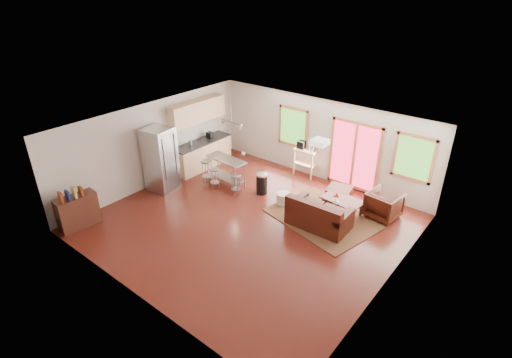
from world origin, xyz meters
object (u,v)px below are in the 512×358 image
Objects in this scene: rug at (323,218)px; coffee_table at (342,201)px; refrigerator at (161,159)px; loveseat at (318,216)px; kitchen_cart at (306,153)px; ottoman at (339,195)px; armchair at (384,204)px; island at (226,166)px.

rug is 2.34× the size of coffee_table.
loveseat is at bearing 5.55° from refrigerator.
rug is 2.34× the size of kitchen_cart.
ottoman reaches higher than coffee_table.
ottoman is 0.34× the size of refrigerator.
armchair is at bearing -15.49° from kitchen_cart.
kitchen_cart reaches higher than rug.
rug is 5.07m from refrigerator.
rug is 3.47m from island.
island is (1.29, 1.46, -0.39)m from refrigerator.
refrigerator reaches higher than coffee_table.
kitchen_cart is (-3.04, 0.84, 0.37)m from armchair.
island is (-4.64, -1.20, 0.17)m from armchair.
kitchen_cart is at bearing 146.86° from coffee_table.
ottoman is at bearing 22.29° from refrigerator.
kitchen_cart reaches higher than loveseat.
island is at bearing 20.89° from armchair.
coffee_table is at bearing -33.14° from kitchen_cart.
kitchen_cart is at bearing 153.93° from ottoman.
armchair is (1.22, 1.06, 0.40)m from rug.
island is 2.60m from kitchen_cart.
armchair reaches higher than rug.
island is at bearing 40.77° from refrigerator.
refrigerator is 1.41× the size of island.
loveseat is 1.15× the size of island.
ottoman is 0.47× the size of island.
coffee_table is 3.74m from island.
coffee_table is 2.51m from kitchen_cart.
kitchen_cart reaches higher than coffee_table.
coffee_table is 0.84× the size of island.
loveseat is 1.38× the size of kitchen_cart.
coffee_table is 1.00× the size of kitchen_cart.
kitchen_cart is (-1.70, 0.83, 0.57)m from ottoman.
island reaches higher than rug.
coffee_table is 0.59× the size of refrigerator.
coffee_table is 1.77× the size of ottoman.
rug is at bearing -114.68° from coffee_table.
loveseat reaches higher than ottoman.
rug is 1.95× the size of island.
ottoman reaches higher than rug.
armchair reaches higher than ottoman.
rug is at bearing -83.46° from ottoman.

